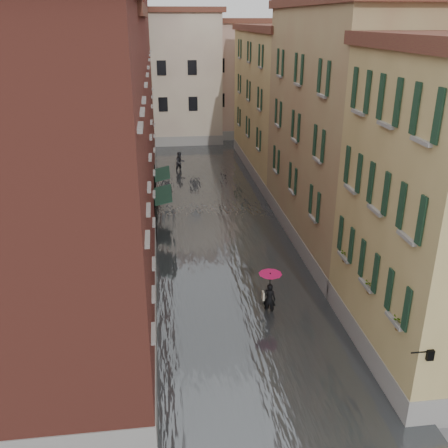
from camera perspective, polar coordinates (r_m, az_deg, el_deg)
ground at (r=21.77m, az=3.10°, el=-12.38°), size 120.00×120.00×0.00m
floodwater at (r=33.12m, az=-0.88°, el=0.58°), size 10.00×60.00×0.20m
building_left_near at (r=17.03m, az=-18.99°, el=0.83°), size 6.00×8.00×13.00m
building_left_mid at (r=27.50m, az=-14.79°, el=8.72°), size 6.00×14.00×12.50m
building_left_far at (r=42.07m, az=-12.56°, el=14.49°), size 6.00×16.00×14.00m
building_right_mid at (r=29.14m, az=14.01°, el=10.04°), size 6.00×14.00×13.00m
building_right_far at (r=43.36m, az=6.85°, el=13.40°), size 6.00×16.00×11.50m
building_end_cream at (r=55.88m, az=-7.14°, el=16.15°), size 12.00×9.00×13.00m
building_end_pink at (r=58.68m, az=2.03°, el=16.10°), size 10.00×9.00×12.00m
awning_near at (r=30.51m, az=-7.06°, el=3.21°), size 1.09×3.28×2.80m
awning_far at (r=34.78m, az=-7.17°, el=5.60°), size 1.09×2.99×2.80m
wall_lantern at (r=16.79m, az=22.36°, el=-13.58°), size 0.71×0.22×0.35m
window_planters at (r=19.40m, az=16.55°, el=-5.91°), size 0.59×5.88×0.84m
pedestrian_main at (r=22.41m, az=5.24°, el=-7.37°), size 1.04×1.04×2.06m
pedestrian_far at (r=43.67m, az=-5.06°, el=7.03°), size 1.08×0.97×1.82m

